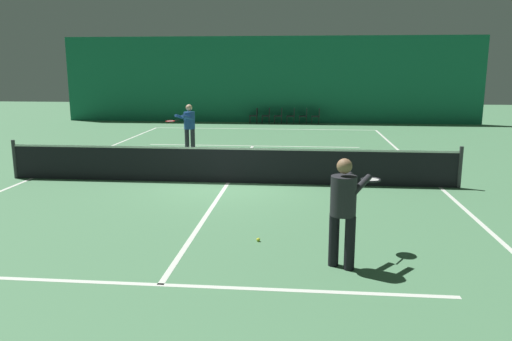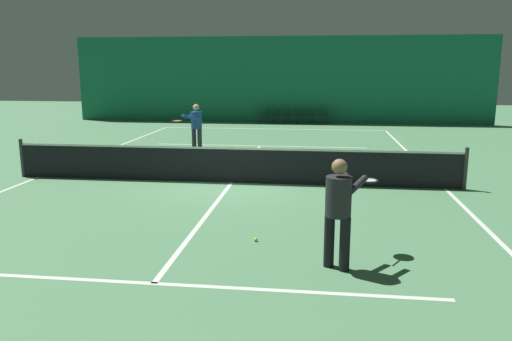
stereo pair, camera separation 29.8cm
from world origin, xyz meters
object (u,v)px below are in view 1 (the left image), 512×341
object	(u,v)px
tennis_net	(228,164)
tennis_ball	(258,240)
courtside_chair_3	(292,115)
player_far	(189,125)
courtside_chair_4	(304,115)
courtside_chair_5	(317,115)
courtside_chair_0	(255,114)
courtside_chair_1	(267,115)
courtside_chair_2	(279,115)
player_near	(344,204)

from	to	relation	value
tennis_net	tennis_ball	xyz separation A→B (m)	(1.22, -4.47, -0.48)
courtside_chair_3	player_far	bearing A→B (deg)	-19.56
courtside_chair_4	player_far	bearing A→B (deg)	-23.02
courtside_chair_4	courtside_chair_5	distance (m)	0.68
courtside_chair_0	courtside_chair_5	world-z (taller)	same
player_far	courtside_chair_1	world-z (taller)	player_far
tennis_net	courtside_chair_3	world-z (taller)	tennis_net
courtside_chair_1	courtside_chair_2	xyz separation A→B (m)	(0.68, 0.00, 0.00)
player_near	courtside_chair_0	world-z (taller)	player_near
courtside_chair_2	courtside_chair_4	bearing A→B (deg)	90.00
player_far	courtside_chair_2	xyz separation A→B (m)	(2.78, 9.72, -0.52)
tennis_net	courtside_chair_5	world-z (taller)	tennis_net
tennis_net	courtside_chair_0	distance (m)	14.44
player_near	courtside_chair_3	distance (m)	19.95
courtside_chair_0	courtside_chair_2	distance (m)	1.35
courtside_chair_2	tennis_ball	xyz separation A→B (m)	(0.58, -18.90, -0.45)
courtside_chair_3	courtside_chair_5	distance (m)	1.35
courtside_chair_4	courtside_chair_5	size ratio (longest dim) A/B	1.00
courtside_chair_2	tennis_net	bearing A→B (deg)	-2.55
tennis_net	courtside_chair_4	world-z (taller)	tennis_net
courtside_chair_1	tennis_ball	bearing A→B (deg)	3.79
courtside_chair_5	player_far	bearing A→B (deg)	-26.31
courtside_chair_1	tennis_ball	world-z (taller)	courtside_chair_1
courtside_chair_1	courtside_chair_2	size ratio (longest dim) A/B	1.00
courtside_chair_4	courtside_chair_1	bearing A→B (deg)	-90.00
courtside_chair_3	tennis_ball	distance (m)	18.90
courtside_chair_2	tennis_ball	size ratio (longest dim) A/B	12.73
courtside_chair_0	courtside_chair_4	distance (m)	2.71
player_far	courtside_chair_5	bearing A→B (deg)	-179.53
tennis_net	courtside_chair_1	distance (m)	14.43
player_far	courtside_chair_0	xyz separation A→B (m)	(1.42, 9.72, -0.52)
courtside_chair_0	courtside_chair_5	xyz separation A→B (m)	(3.38, 0.00, 0.00)
courtside_chair_3	tennis_ball	world-z (taller)	courtside_chair_3
courtside_chair_3	courtside_chair_4	bearing A→B (deg)	90.00
player_near	courtside_chair_5	bearing A→B (deg)	30.30
tennis_ball	player_near	bearing A→B (deg)	-35.58
courtside_chair_3	courtside_chair_5	bearing A→B (deg)	90.00
courtside_chair_3	courtside_chair_0	bearing A→B (deg)	-90.00
courtside_chair_0	courtside_chair_1	xyz separation A→B (m)	(0.68, 0.00, 0.00)
courtside_chair_1	courtside_chair_3	bearing A→B (deg)	90.00
courtside_chair_4	tennis_ball	bearing A→B (deg)	-2.35
courtside_chair_2	tennis_ball	distance (m)	18.91
player_near	courtside_chair_2	world-z (taller)	player_near
courtside_chair_2	courtside_chair_5	distance (m)	2.03
courtside_chair_0	tennis_net	bearing A→B (deg)	2.82
player_near	tennis_ball	xyz separation A→B (m)	(-1.40, 1.00, -0.96)
courtside_chair_4	tennis_net	bearing A→B (deg)	-7.88
player_near	courtside_chair_1	distance (m)	20.08
courtside_chair_2	courtside_chair_1	bearing A→B (deg)	-90.00
courtside_chair_4	tennis_ball	xyz separation A→B (m)	(-0.78, -18.90, -0.45)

